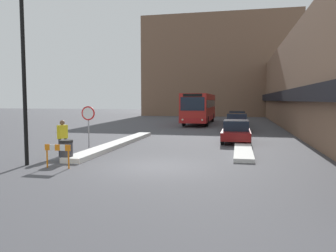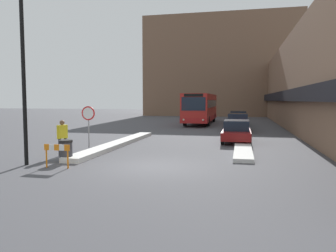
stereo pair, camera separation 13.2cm
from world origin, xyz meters
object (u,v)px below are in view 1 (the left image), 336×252
object	(u,v)px
parked_car_middle	(237,122)
street_lamp	(29,54)
construction_barricade	(58,151)
city_bus	(200,108)
stop_sign	(88,118)
pedestrian	(62,135)
trash_bin	(66,151)
parked_car_front	(236,131)
parked_car_back	(237,119)

from	to	relation	value
parked_car_middle	street_lamp	world-z (taller)	street_lamp
street_lamp	construction_barricade	size ratio (longest dim) A/B	6.79
city_bus	stop_sign	bearing A→B (deg)	-100.00
pedestrian	construction_barricade	distance (m)	2.91
parked_car_middle	street_lamp	size ratio (longest dim) A/B	0.61
parked_car_middle	trash_bin	world-z (taller)	parked_car_middle
parked_car_middle	parked_car_front	bearing A→B (deg)	-90.00
pedestrian	stop_sign	bearing A→B (deg)	22.45
city_bus	stop_sign	xyz separation A→B (m)	(-3.64, -20.62, -0.10)
stop_sign	street_lamp	size ratio (longest dim) A/B	0.31
parked_car_back	stop_sign	distance (m)	19.82
parked_car_back	stop_sign	xyz separation A→B (m)	(-7.82, -18.18, 0.95)
parked_car_front	parked_car_back	world-z (taller)	parked_car_back
construction_barricade	street_lamp	bearing A→B (deg)	168.04
parked_car_back	stop_sign	world-z (taller)	stop_sign
parked_car_back	street_lamp	distance (m)	24.44
parked_car_front	stop_sign	world-z (taller)	stop_sign
parked_car_back	trash_bin	world-z (taller)	parked_car_back
parked_car_middle	pedestrian	xyz separation A→B (m)	(-8.08, -14.78, 0.28)
parked_car_middle	parked_car_back	xyz separation A→B (m)	(0.00, 5.64, 0.00)
street_lamp	construction_barricade	distance (m)	4.10
parked_car_middle	stop_sign	xyz separation A→B (m)	(-7.82, -12.54, 0.95)
stop_sign	construction_barricade	distance (m)	5.05
stop_sign	trash_bin	bearing A→B (deg)	-79.57
city_bus	construction_barricade	xyz separation A→B (m)	(-2.62, -25.45, -1.13)
stop_sign	trash_bin	size ratio (longest dim) A/B	2.48
city_bus	pedestrian	distance (m)	23.20
city_bus	street_lamp	distance (m)	25.63
construction_barricade	trash_bin	bearing A→B (deg)	105.72
parked_car_back	pedestrian	xyz separation A→B (m)	(-8.08, -20.42, 0.28)
city_bus	pedestrian	world-z (taller)	city_bus
parked_car_front	parked_car_middle	distance (m)	7.63
parked_car_middle	pedestrian	bearing A→B (deg)	-118.67
city_bus	parked_car_front	size ratio (longest dim) A/B	2.83
parked_car_middle	construction_barricade	world-z (taller)	parked_car_middle
city_bus	parked_car_middle	distance (m)	9.16
parked_car_front	construction_barricade	bearing A→B (deg)	-124.92
parked_car_back	trash_bin	size ratio (longest dim) A/B	4.48
parked_car_front	street_lamp	bearing A→B (deg)	-130.69
pedestrian	construction_barricade	world-z (taller)	pedestrian
parked_car_back	street_lamp	xyz separation A→B (m)	(-8.14, -22.73, 3.78)
street_lamp	construction_barricade	xyz separation A→B (m)	(1.33, -0.28, -3.87)
parked_car_front	street_lamp	xyz separation A→B (m)	(-8.14, -9.46, 3.83)
pedestrian	parked_car_front	bearing A→B (deg)	-19.42
parked_car_front	parked_car_back	xyz separation A→B (m)	(-0.00, 13.27, 0.05)
street_lamp	pedestrian	size ratio (longest dim) A/B	4.32
street_lamp	pedestrian	world-z (taller)	street_lamp
parked_car_middle	construction_barricade	bearing A→B (deg)	-111.39
parked_car_middle	pedestrian	size ratio (longest dim) A/B	2.64
city_bus	parked_car_middle	bearing A→B (deg)	-62.62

